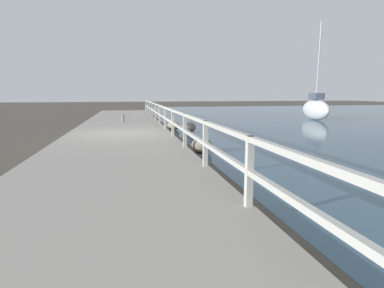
# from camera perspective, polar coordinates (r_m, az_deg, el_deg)

# --- Properties ---
(ground_plane) EXTENTS (120.00, 120.00, 0.00)m
(ground_plane) POSITION_cam_1_polar(r_m,az_deg,el_deg) (12.75, -13.59, 0.92)
(ground_plane) COLOR #4C473D
(dock_walkway) EXTENTS (4.29, 36.00, 0.24)m
(dock_walkway) POSITION_cam_1_polar(r_m,az_deg,el_deg) (12.74, -13.61, 1.44)
(dock_walkway) COLOR #9E998E
(dock_walkway) RESTS_ON ground
(railing) EXTENTS (0.10, 32.50, 1.03)m
(railing) POSITION_cam_1_polar(r_m,az_deg,el_deg) (12.75, -4.51, 5.38)
(railing) COLOR beige
(railing) RESTS_ON dock_walkway
(boulder_near_dock) EXTENTS (0.66, 0.59, 0.49)m
(boulder_near_dock) POSITION_cam_1_polar(r_m,az_deg,el_deg) (9.49, 1.92, -0.20)
(boulder_near_dock) COLOR gray
(boulder_near_dock) RESTS_ON ground
(boulder_mid_strip) EXTENTS (0.73, 0.65, 0.54)m
(boulder_mid_strip) POSITION_cam_1_polar(r_m,az_deg,el_deg) (14.31, -0.69, 3.20)
(boulder_mid_strip) COLOR #666056
(boulder_mid_strip) RESTS_ON ground
(boulder_water_edge) EXTENTS (0.62, 0.56, 0.46)m
(boulder_water_edge) POSITION_cam_1_polar(r_m,az_deg,el_deg) (15.40, -3.55, 3.48)
(boulder_water_edge) COLOR gray
(boulder_water_edge) RESTS_ON ground
(mooring_bollard) EXTENTS (0.18, 0.18, 0.46)m
(mooring_bollard) POSITION_cam_1_polar(r_m,az_deg,el_deg) (17.80, -13.02, 4.83)
(mooring_bollard) COLOR gray
(mooring_bollard) RESTS_ON dock_walkway
(sailboat_white) EXTENTS (1.52, 3.89, 6.77)m
(sailboat_white) POSITION_cam_1_polar(r_m,az_deg,el_deg) (23.43, 22.47, 6.29)
(sailboat_white) COLOR white
(sailboat_white) RESTS_ON water_surface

